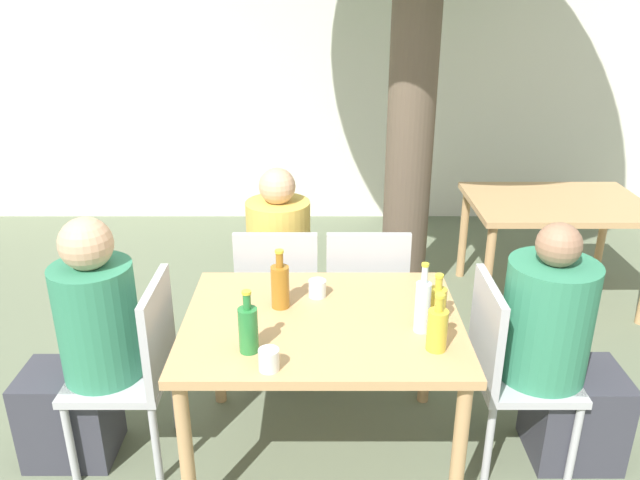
{
  "coord_description": "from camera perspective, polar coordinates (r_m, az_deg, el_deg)",
  "views": [
    {
      "loc": [
        -0.01,
        -2.4,
        2.11
      ],
      "look_at": [
        0.0,
        0.3,
        0.99
      ],
      "focal_mm": 35.0,
      "sensor_mm": 36.0,
      "label": 1
    }
  ],
  "objects": [
    {
      "name": "green_bottle_0",
      "position": [
        2.5,
        -6.77,
        -8.02
      ],
      "size": [
        0.08,
        0.08,
        0.27
      ],
      "color": "#287A38",
      "rests_on": "dining_table_front"
    },
    {
      "name": "ground_plane",
      "position": [
        3.19,
        0.02,
        -18.82
      ],
      "size": [
        30.0,
        30.0,
        0.0
      ],
      "primitive_type": "plane",
      "color": "#667056"
    },
    {
      "name": "amber_bottle_3",
      "position": [
        2.81,
        -3.86,
        -4.14
      ],
      "size": [
        0.08,
        0.08,
        0.28
      ],
      "color": "#9E661E",
      "rests_on": "dining_table_front"
    },
    {
      "name": "person_seated_0",
      "position": [
        3.05,
        -20.91,
        -9.92
      ],
      "size": [
        0.58,
        0.35,
        1.21
      ],
      "rotation": [
        0.0,
        0.0,
        -1.57
      ],
      "color": "#383842",
      "rests_on": "ground_plane"
    },
    {
      "name": "oil_cruet_1",
      "position": [
        2.54,
        10.49,
        -7.93
      ],
      "size": [
        0.08,
        0.08,
        0.25
      ],
      "color": "gold",
      "rests_on": "dining_table_front"
    },
    {
      "name": "oil_cruet_4",
      "position": [
        2.74,
        10.47,
        -5.76
      ],
      "size": [
        0.08,
        0.08,
        0.23
      ],
      "color": "gold",
      "rests_on": "dining_table_front"
    },
    {
      "name": "dining_table_front",
      "position": [
        2.8,
        0.02,
        -8.73
      ],
      "size": [
        1.22,
        0.94,
        0.74
      ],
      "color": "tan",
      "rests_on": "ground_plane"
    },
    {
      "name": "drinking_glass_1",
      "position": [
        2.41,
        -4.88,
        -10.85
      ],
      "size": [
        0.08,
        0.08,
        0.09
      ],
      "color": "silver",
      "rests_on": "dining_table_front"
    },
    {
      "name": "drinking_glass_0",
      "position": [
        2.93,
        -0.44,
        -4.44
      ],
      "size": [
        0.08,
        0.08,
        0.08
      ],
      "color": "silver",
      "rests_on": "dining_table_front"
    },
    {
      "name": "person_seated_2",
      "position": [
        3.7,
        -3.82,
        -2.83
      ],
      "size": [
        0.36,
        0.58,
        1.18
      ],
      "rotation": [
        0.0,
        0.0,
        3.14
      ],
      "color": "#383842",
      "rests_on": "ground_plane"
    },
    {
      "name": "dining_table_back",
      "position": [
        4.56,
        20.52,
        2.31
      ],
      "size": [
        1.17,
        0.85,
        0.74
      ],
      "color": "tan",
      "rests_on": "ground_plane"
    },
    {
      "name": "patio_chair_2",
      "position": [
        3.49,
        -4.04,
        -4.71
      ],
      "size": [
        0.44,
        0.44,
        0.91
      ],
      "rotation": [
        0.0,
        0.0,
        3.14
      ],
      "color": "#B2B2B7",
      "rests_on": "ground_plane"
    },
    {
      "name": "patio_chair_0",
      "position": [
        3.0,
        -16.59,
        -10.69
      ],
      "size": [
        0.44,
        0.44,
        0.91
      ],
      "rotation": [
        0.0,
        0.0,
        -1.57
      ],
      "color": "#B2B2B7",
      "rests_on": "ground_plane"
    },
    {
      "name": "person_seated_1",
      "position": [
        3.06,
        20.85,
        -9.96
      ],
      "size": [
        0.6,
        0.39,
        1.19
      ],
      "rotation": [
        0.0,
        0.0,
        1.57
      ],
      "color": "#383842",
      "rests_on": "ground_plane"
    },
    {
      "name": "patio_chair_3",
      "position": [
        3.5,
        3.99,
        -4.69
      ],
      "size": [
        0.44,
        0.44,
        0.91
      ],
      "rotation": [
        0.0,
        0.0,
        3.14
      ],
      "color": "#B2B2B7",
      "rests_on": "ground_plane"
    },
    {
      "name": "water_bottle_2",
      "position": [
        2.65,
        9.17,
        -5.87
      ],
      "size": [
        0.07,
        0.07,
        0.31
      ],
      "color": "silver",
      "rests_on": "dining_table_front"
    },
    {
      "name": "patio_chair_1",
      "position": [
        3.0,
        16.6,
        -10.63
      ],
      "size": [
        0.44,
        0.44,
        0.91
      ],
      "rotation": [
        0.0,
        0.0,
        1.57
      ],
      "color": "#B2B2B7",
      "rests_on": "ground_plane"
    },
    {
      "name": "cafe_building_wall",
      "position": [
        5.78,
        -0.12,
        15.45
      ],
      "size": [
        10.0,
        0.08,
        2.8
      ],
      "color": "white",
      "rests_on": "ground_plane"
    }
  ]
}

